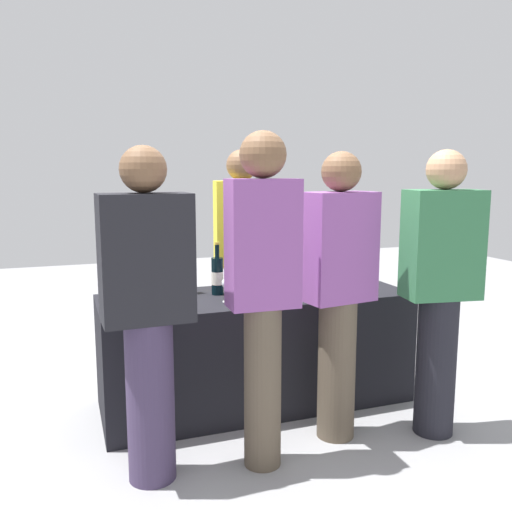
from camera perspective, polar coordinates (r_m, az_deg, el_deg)
name	(u,v)px	position (r m, az deg, el deg)	size (l,w,h in m)	color
ground_plane	(256,401)	(3.72, 0.00, -15.05)	(12.00, 12.00, 0.00)	gray
tasting_table	(256,349)	(3.59, 0.00, -9.73)	(1.98, 0.70, 0.73)	black
wine_bottle_0	(186,277)	(3.53, -7.43, -2.20)	(0.07, 0.07, 0.30)	black
wine_bottle_1	(217,275)	(3.47, -4.10, -2.06)	(0.08, 0.08, 0.34)	black
wine_bottle_2	(264,273)	(3.61, 0.88, -1.80)	(0.08, 0.08, 0.32)	black
wine_bottle_3	(285,271)	(3.65, 3.06, -1.59)	(0.07, 0.07, 0.33)	black
wine_bottle_4	(308,271)	(3.72, 5.50, -1.56)	(0.07, 0.07, 0.30)	black
wine_bottle_5	(354,268)	(3.91, 10.30, -1.20)	(0.07, 0.07, 0.29)	black
wine_glass_0	(158,291)	(3.17, -10.30, -3.60)	(0.07, 0.07, 0.14)	silver
wine_glass_1	(228,284)	(3.27, -3.01, -2.99)	(0.07, 0.07, 0.15)	silver
wine_glass_2	(289,279)	(3.47, 3.52, -2.43)	(0.07, 0.07, 0.14)	silver
wine_glass_3	(348,279)	(3.55, 9.65, -2.40)	(0.07, 0.07, 0.13)	silver
server_pouring	(242,254)	(3.98, -1.47, 0.19)	(0.42, 0.27, 1.67)	black
guest_0	(147,307)	(2.63, -11.36, -5.26)	(0.43, 0.25, 1.63)	#3F3351
guest_1	(263,285)	(2.68, 0.72, -3.10)	(0.35, 0.23, 1.70)	brown
guest_2	(339,287)	(3.03, 8.69, -3.20)	(0.41, 0.27, 1.62)	brown
guest_3	(440,285)	(3.21, 18.83, -2.90)	(0.44, 0.29, 1.63)	black
menu_board	(284,305)	(4.60, 3.01, -5.18)	(0.60, 0.03, 0.78)	white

